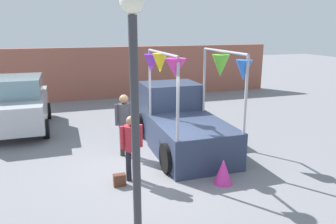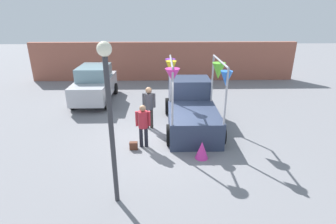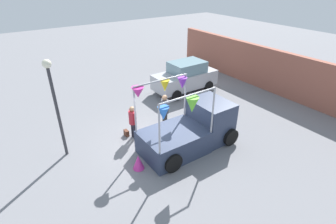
{
  "view_description": "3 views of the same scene",
  "coord_description": "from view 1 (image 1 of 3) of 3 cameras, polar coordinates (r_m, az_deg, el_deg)",
  "views": [
    {
      "loc": [
        -2.2,
        -7.64,
        3.56
      ],
      "look_at": [
        0.5,
        0.66,
        1.29
      ],
      "focal_mm": 35.0,
      "sensor_mm": 36.0,
      "label": 1
    },
    {
      "loc": [
        -0.1,
        -8.93,
        4.63
      ],
      "look_at": [
        0.11,
        0.07,
        1.1
      ],
      "focal_mm": 28.0,
      "sensor_mm": 36.0,
      "label": 2
    },
    {
      "loc": [
        8.31,
        -4.86,
        6.69
      ],
      "look_at": [
        0.27,
        0.64,
        1.44
      ],
      "focal_mm": 28.0,
      "sensor_mm": 36.0,
      "label": 3
    }
  ],
  "objects": [
    {
      "name": "street_lamp",
      "position": [
        4.45,
        -5.85,
        2.35
      ],
      "size": [
        0.32,
        0.32,
        4.03
      ],
      "color": "#333338",
      "rests_on": "ground"
    },
    {
      "name": "parked_car",
      "position": [
        12.65,
        -24.35,
        1.33
      ],
      "size": [
        1.88,
        4.0,
        1.88
      ],
      "color": "#B7B7BC",
      "rests_on": "ground"
    },
    {
      "name": "brick_boundary_wall",
      "position": [
        17.06,
        -10.5,
        6.71
      ],
      "size": [
        18.0,
        0.36,
        2.6
      ],
      "primitive_type": "cube",
      "color": "#9E5947",
      "rests_on": "ground"
    },
    {
      "name": "person_customer",
      "position": [
        7.71,
        -6.35,
        -5.26
      ],
      "size": [
        0.53,
        0.34,
        1.59
      ],
      "color": "black",
      "rests_on": "ground"
    },
    {
      "name": "folded_kite_bundle_magenta",
      "position": [
        7.85,
        9.59,
        -10.18
      ],
      "size": [
        0.51,
        0.51,
        0.6
      ],
      "primitive_type": "cone",
      "rotation": [
        0.0,
        0.0,
        0.18
      ],
      "color": "#D83399",
      "rests_on": "ground"
    },
    {
      "name": "handbag",
      "position": [
        7.79,
        -8.44,
        -11.63
      ],
      "size": [
        0.28,
        0.16,
        0.28
      ],
      "primitive_type": "cube",
      "color": "#592D1E",
      "rests_on": "ground"
    },
    {
      "name": "person_vendor",
      "position": [
        9.2,
        -7.58,
        -1.22
      ],
      "size": [
        0.53,
        0.34,
        1.77
      ],
      "color": "#2D2823",
      "rests_on": "ground"
    },
    {
      "name": "ground_plane",
      "position": [
        8.71,
        -1.8,
        -9.55
      ],
      "size": [
        60.0,
        60.0,
        0.0
      ],
      "primitive_type": "plane",
      "color": "slate"
    },
    {
      "name": "vendor_truck",
      "position": [
        9.97,
        2.02,
        -1.25
      ],
      "size": [
        2.41,
        4.12,
        2.96
      ],
      "color": "#2D3851",
      "rests_on": "ground"
    }
  ]
}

